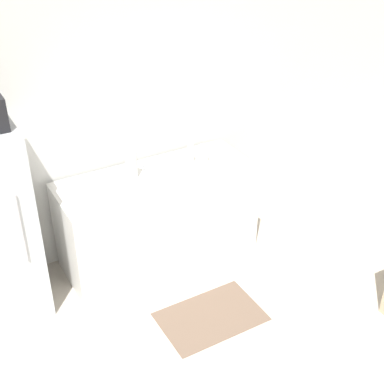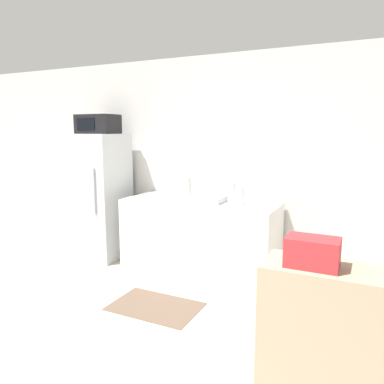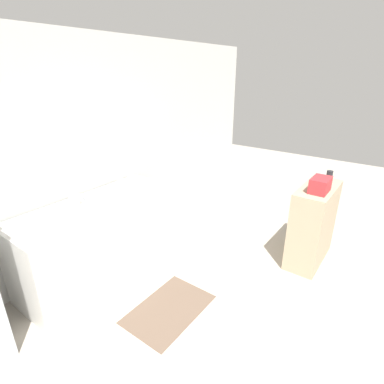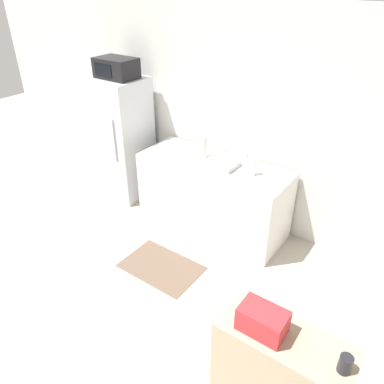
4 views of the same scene
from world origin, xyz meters
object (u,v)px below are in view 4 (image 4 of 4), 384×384
object	(u,v)px
jar	(345,364)
bottle_short	(252,167)
refrigerator	(124,139)
microwave	(116,68)
basket	(263,320)
bottle_tall	(246,161)
paper_towel_roll	(203,146)

from	to	relation	value
jar	bottle_short	bearing A→B (deg)	129.29
bottle_short	jar	xyz separation A→B (m)	(1.52, -1.86, 0.04)
refrigerator	jar	size ratio (longest dim) A/B	14.77
refrigerator	bottle_short	world-z (taller)	refrigerator
microwave	basket	bearing A→B (deg)	-31.87
bottle_tall	paper_towel_roll	size ratio (longest dim) A/B	0.84
jar	paper_towel_roll	world-z (taller)	paper_towel_roll
basket	paper_towel_roll	size ratio (longest dim) A/B	1.06
jar	paper_towel_roll	distance (m)	2.95
microwave	bottle_tall	xyz separation A→B (m)	(1.85, 0.06, -0.79)
bottle_tall	bottle_short	distance (m)	0.13
refrigerator	jar	xyz separation A→B (m)	(3.48, -1.85, 0.19)
refrigerator	bottle_tall	distance (m)	1.86
paper_towel_roll	jar	bearing A→B (deg)	-41.05
refrigerator	basket	xyz separation A→B (m)	(3.00, -1.87, 0.22)
basket	jar	bearing A→B (deg)	1.65
bottle_short	microwave	bearing A→B (deg)	-179.81
basket	bottle_short	bearing A→B (deg)	119.01
jar	paper_towel_roll	xyz separation A→B (m)	(-2.22, 1.94, -0.00)
basket	paper_towel_roll	bearing A→B (deg)	131.76
bottle_short	basket	bearing A→B (deg)	-60.99
bottle_short	jar	bearing A→B (deg)	-50.71
bottle_tall	refrigerator	bearing A→B (deg)	-178.22
microwave	basket	size ratio (longest dim) A/B	1.82
bottle_tall	basket	distance (m)	2.24
refrigerator	basket	world-z (taller)	refrigerator
bottle_tall	microwave	bearing A→B (deg)	-178.18
jar	basket	bearing A→B (deg)	-178.35
basket	jar	xyz separation A→B (m)	(0.48, 0.01, -0.03)
jar	bottle_tall	bearing A→B (deg)	130.54
bottle_tall	jar	size ratio (longest dim) A/B	1.98
microwave	jar	size ratio (longest dim) A/B	4.58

